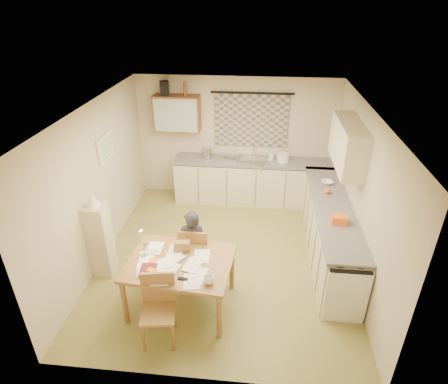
# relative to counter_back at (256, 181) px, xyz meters

# --- Properties ---
(floor) EXTENTS (4.00, 4.50, 0.02)m
(floor) POSITION_rel_counter_back_xyz_m (-0.45, -1.95, -0.46)
(floor) COLOR olive
(floor) RESTS_ON ground
(ceiling) EXTENTS (4.00, 4.50, 0.02)m
(ceiling) POSITION_rel_counter_back_xyz_m (-0.45, -1.95, 2.06)
(ceiling) COLOR white
(ceiling) RESTS_ON floor
(wall_back) EXTENTS (4.00, 0.02, 2.50)m
(wall_back) POSITION_rel_counter_back_xyz_m (-0.45, 0.31, 0.80)
(wall_back) COLOR beige
(wall_back) RESTS_ON floor
(wall_front) EXTENTS (4.00, 0.02, 2.50)m
(wall_front) POSITION_rel_counter_back_xyz_m (-0.45, -4.21, 0.80)
(wall_front) COLOR beige
(wall_front) RESTS_ON floor
(wall_left) EXTENTS (0.02, 4.50, 2.50)m
(wall_left) POSITION_rel_counter_back_xyz_m (-2.46, -1.95, 0.80)
(wall_left) COLOR beige
(wall_left) RESTS_ON floor
(wall_right) EXTENTS (0.02, 4.50, 2.50)m
(wall_right) POSITION_rel_counter_back_xyz_m (1.56, -1.95, 0.80)
(wall_right) COLOR beige
(wall_right) RESTS_ON floor
(window_blind) EXTENTS (1.45, 0.03, 1.05)m
(window_blind) POSITION_rel_counter_back_xyz_m (-0.15, 0.27, 1.20)
(window_blind) COLOR #34587F
(window_blind) RESTS_ON wall_back
(curtain_rod) EXTENTS (1.60, 0.04, 0.04)m
(curtain_rod) POSITION_rel_counter_back_xyz_m (-0.15, 0.25, 1.75)
(curtain_rod) COLOR black
(curtain_rod) RESTS_ON wall_back
(wall_cabinet) EXTENTS (0.90, 0.34, 0.70)m
(wall_cabinet) POSITION_rel_counter_back_xyz_m (-1.60, 0.13, 1.35)
(wall_cabinet) COLOR brown
(wall_cabinet) RESTS_ON wall_back
(wall_cabinet_glass) EXTENTS (0.84, 0.02, 0.64)m
(wall_cabinet_glass) POSITION_rel_counter_back_xyz_m (-1.60, -0.04, 1.35)
(wall_cabinet_glass) COLOR #99B2A5
(wall_cabinet_glass) RESTS_ON wall_back
(upper_cabinet_right) EXTENTS (0.34, 1.30, 0.70)m
(upper_cabinet_right) POSITION_rel_counter_back_xyz_m (1.38, -1.40, 1.40)
(upper_cabinet_right) COLOR #C5B990
(upper_cabinet_right) RESTS_ON wall_right
(framed_print) EXTENTS (0.04, 0.50, 0.40)m
(framed_print) POSITION_rel_counter_back_xyz_m (-2.42, -1.55, 1.25)
(framed_print) COLOR white
(framed_print) RESTS_ON wall_left
(print_canvas) EXTENTS (0.01, 0.42, 0.32)m
(print_canvas) POSITION_rel_counter_back_xyz_m (-2.39, -1.55, 1.25)
(print_canvas) COLOR silver
(print_canvas) RESTS_ON wall_left
(counter_back) EXTENTS (3.30, 0.62, 0.92)m
(counter_back) POSITION_rel_counter_back_xyz_m (0.00, 0.00, 0.00)
(counter_back) COLOR #C5B990
(counter_back) RESTS_ON floor
(counter_right) EXTENTS (0.62, 2.95, 0.92)m
(counter_right) POSITION_rel_counter_back_xyz_m (1.25, -1.66, -0.00)
(counter_right) COLOR #C5B990
(counter_right) RESTS_ON floor
(stove) EXTENTS (0.55, 0.55, 0.85)m
(stove) POSITION_rel_counter_back_xyz_m (1.25, -2.92, -0.03)
(stove) COLOR white
(stove) RESTS_ON floor
(sink) EXTENTS (0.68, 0.62, 0.10)m
(sink) POSITION_rel_counter_back_xyz_m (-0.06, 0.00, 0.43)
(sink) COLOR silver
(sink) RESTS_ON counter_back
(tap) EXTENTS (0.04, 0.04, 0.28)m
(tap) POSITION_rel_counter_back_xyz_m (-0.07, 0.18, 0.61)
(tap) COLOR silver
(tap) RESTS_ON counter_back
(dish_rack) EXTENTS (0.39, 0.35, 0.06)m
(dish_rack) POSITION_rel_counter_back_xyz_m (-0.56, 0.00, 0.50)
(dish_rack) COLOR silver
(dish_rack) RESTS_ON counter_back
(kettle) EXTENTS (0.22, 0.22, 0.24)m
(kettle) POSITION_rel_counter_back_xyz_m (-1.01, 0.00, 0.59)
(kettle) COLOR silver
(kettle) RESTS_ON counter_back
(mixing_bowl) EXTENTS (0.32, 0.32, 0.16)m
(mixing_bowl) POSITION_rel_counter_back_xyz_m (0.51, 0.00, 0.55)
(mixing_bowl) COLOR white
(mixing_bowl) RESTS_ON counter_back
(soap_bottle) EXTENTS (0.11, 0.11, 0.17)m
(soap_bottle) POSITION_rel_counter_back_xyz_m (0.27, 0.05, 0.56)
(soap_bottle) COLOR white
(soap_bottle) RESTS_ON counter_back
(bowl) EXTENTS (0.35, 0.35, 0.05)m
(bowl) POSITION_rel_counter_back_xyz_m (1.25, -0.89, 0.49)
(bowl) COLOR white
(bowl) RESTS_ON counter_right
(orange_bag) EXTENTS (0.23, 0.18, 0.12)m
(orange_bag) POSITION_rel_counter_back_xyz_m (1.25, -2.16, 0.53)
(orange_bag) COLOR orange
(orange_bag) RESTS_ON counter_right
(fruit_orange) EXTENTS (0.10, 0.10, 0.10)m
(fruit_orange) POSITION_rel_counter_back_xyz_m (1.20, -1.26, 0.52)
(fruit_orange) COLOR orange
(fruit_orange) RESTS_ON counter_right
(speaker) EXTENTS (0.21, 0.24, 0.26)m
(speaker) POSITION_rel_counter_back_xyz_m (-1.82, 0.13, 1.83)
(speaker) COLOR black
(speaker) RESTS_ON wall_cabinet
(bottle_green) EXTENTS (0.08, 0.08, 0.26)m
(bottle_green) POSITION_rel_counter_back_xyz_m (-1.75, 0.13, 1.83)
(bottle_green) COLOR #195926
(bottle_green) RESTS_ON wall_cabinet
(bottle_brown) EXTENTS (0.08, 0.08, 0.26)m
(bottle_brown) POSITION_rel_counter_back_xyz_m (-1.42, 0.13, 1.83)
(bottle_brown) COLOR brown
(bottle_brown) RESTS_ON wall_cabinet
(dining_table) EXTENTS (1.46, 1.16, 0.75)m
(dining_table) POSITION_rel_counter_back_xyz_m (-0.94, -3.07, -0.07)
(dining_table) COLOR brown
(dining_table) RESTS_ON floor
(chair_far) EXTENTS (0.43, 0.43, 0.94)m
(chair_far) POSITION_rel_counter_back_xyz_m (-0.84, -2.48, -0.16)
(chair_far) COLOR brown
(chair_far) RESTS_ON floor
(chair_near) EXTENTS (0.47, 0.47, 0.92)m
(chair_near) POSITION_rel_counter_back_xyz_m (-1.09, -3.68, -0.17)
(chair_near) COLOR brown
(chair_near) RESTS_ON floor
(person) EXTENTS (0.51, 0.39, 1.22)m
(person) POSITION_rel_counter_back_xyz_m (-0.87, -2.55, 0.16)
(person) COLOR black
(person) RESTS_ON floor
(shelf_stand) EXTENTS (0.32, 0.30, 1.19)m
(shelf_stand) POSITION_rel_counter_back_xyz_m (-2.29, -2.51, 0.15)
(shelf_stand) COLOR #C5B990
(shelf_stand) RESTS_ON floor
(lampshade) EXTENTS (0.20, 0.20, 0.22)m
(lampshade) POSITION_rel_counter_back_xyz_m (-2.29, -2.51, 0.85)
(lampshade) COLOR white
(lampshade) RESTS_ON shelf_stand
(letter_rack) EXTENTS (0.23, 0.14, 0.16)m
(letter_rack) POSITION_rel_counter_back_xyz_m (-0.95, -2.85, 0.38)
(letter_rack) COLOR brown
(letter_rack) RESTS_ON dining_table
(mug) EXTENTS (0.15, 0.15, 0.10)m
(mug) POSITION_rel_counter_back_xyz_m (-0.50, -3.44, 0.35)
(mug) COLOR white
(mug) RESTS_ON dining_table
(magazine) EXTENTS (0.24, 0.30, 0.03)m
(magazine) POSITION_rel_counter_back_xyz_m (-1.41, -3.31, 0.31)
(magazine) COLOR maroon
(magazine) RESTS_ON dining_table
(book) EXTENTS (0.18, 0.24, 0.02)m
(book) POSITION_rel_counter_back_xyz_m (-1.35, -3.16, 0.31)
(book) COLOR orange
(book) RESTS_ON dining_table
(orange_box) EXTENTS (0.13, 0.10, 0.04)m
(orange_box) POSITION_rel_counter_back_xyz_m (-1.25, -3.32, 0.32)
(orange_box) COLOR orange
(orange_box) RESTS_ON dining_table
(eyeglasses) EXTENTS (0.14, 0.06, 0.02)m
(eyeglasses) POSITION_rel_counter_back_xyz_m (-0.83, -3.41, 0.31)
(eyeglasses) COLOR black
(eyeglasses) RESTS_ON dining_table
(candle_holder) EXTENTS (0.08, 0.08, 0.18)m
(candle_holder) POSITION_rel_counter_back_xyz_m (-1.42, -2.98, 0.39)
(candle_holder) COLOR silver
(candle_holder) RESTS_ON dining_table
(candle) EXTENTS (0.03, 0.03, 0.22)m
(candle) POSITION_rel_counter_back_xyz_m (-1.46, -3.00, 0.59)
(candle) COLOR white
(candle) RESTS_ON dining_table
(candle_flame) EXTENTS (0.02, 0.02, 0.02)m
(candle_flame) POSITION_rel_counter_back_xyz_m (-1.44, -2.99, 0.71)
(candle_flame) COLOR #FFCC66
(candle_flame) RESTS_ON dining_table
(papers) EXTENTS (1.00, 0.91, 0.02)m
(papers) POSITION_rel_counter_back_xyz_m (-1.00, -3.17, 0.31)
(papers) COLOR white
(papers) RESTS_ON dining_table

